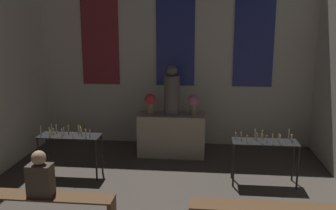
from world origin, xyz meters
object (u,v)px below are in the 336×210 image
(statue, at_px, (172,92))
(pew_back_left, at_px, (40,202))
(flower_vase_right, at_px, (194,103))
(altar, at_px, (172,135))
(candle_rack_left, at_px, (70,141))
(person_seated, at_px, (40,176))
(flower_vase_left, at_px, (150,102))
(candle_rack_right, at_px, (265,147))

(statue, relative_size, pew_back_left, 0.49)
(flower_vase_right, relative_size, pew_back_left, 0.20)
(altar, height_order, flower_vase_right, flower_vase_right)
(flower_vase_right, distance_m, candle_rack_left, 2.77)
(candle_rack_left, xyz_separation_m, person_seated, (0.21, -1.77, 0.03))
(flower_vase_left, distance_m, person_seated, 3.40)
(flower_vase_left, distance_m, candle_rack_left, 2.02)
(flower_vase_left, xyz_separation_m, candle_rack_left, (-1.37, -1.39, -0.52))
(altar, xyz_separation_m, pew_back_left, (-1.68, -3.16, -0.15))
(pew_back_left, distance_m, person_seated, 0.42)
(flower_vase_left, xyz_separation_m, candle_rack_right, (2.34, -1.38, -0.52))
(candle_rack_right, distance_m, person_seated, 3.93)
(candle_rack_right, relative_size, pew_back_left, 0.53)
(statue, height_order, flower_vase_right, statue)
(altar, distance_m, person_seated, 3.57)
(statue, relative_size, candle_rack_left, 0.93)
(flower_vase_right, xyz_separation_m, candle_rack_right, (1.37, -1.38, -0.52))
(candle_rack_left, bearing_deg, statue, 36.68)
(flower_vase_left, relative_size, pew_back_left, 0.20)
(flower_vase_left, relative_size, candle_rack_left, 0.38)
(altar, relative_size, statue, 1.34)
(pew_back_left, bearing_deg, statue, 61.92)
(candle_rack_left, height_order, pew_back_left, candle_rack_left)
(statue, xyz_separation_m, flower_vase_left, (-0.49, 0.00, -0.22))
(candle_rack_left, height_order, candle_rack_right, candle_rack_right)
(flower_vase_left, distance_m, candle_rack_right, 2.77)
(pew_back_left, bearing_deg, flower_vase_right, 55.50)
(pew_back_left, bearing_deg, flower_vase_left, 69.21)
(altar, bearing_deg, statue, -90.00)
(flower_vase_right, bearing_deg, candle_rack_left, -149.43)
(statue, height_order, person_seated, statue)
(altar, height_order, candle_rack_right, candle_rack_right)
(candle_rack_left, xyz_separation_m, candle_rack_right, (3.72, 0.00, 0.00))
(candle_rack_right, bearing_deg, flower_vase_left, 149.44)
(candle_rack_right, bearing_deg, altar, 143.32)
(candle_rack_right, bearing_deg, candle_rack_left, -179.98)
(statue, height_order, candle_rack_left, statue)
(flower_vase_right, height_order, person_seated, flower_vase_right)
(candle_rack_left, relative_size, person_seated, 1.72)
(flower_vase_left, relative_size, candle_rack_right, 0.38)
(flower_vase_right, relative_size, candle_rack_left, 0.38)
(altar, height_order, pew_back_left, altar)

